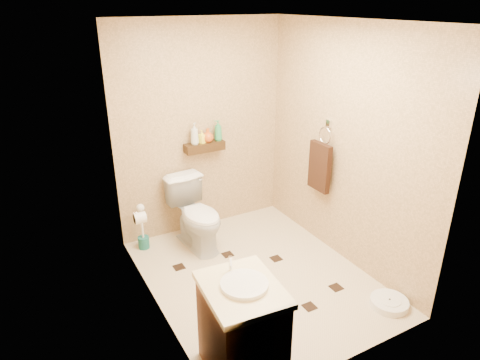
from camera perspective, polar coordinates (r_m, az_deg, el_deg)
ground at (r=4.38m, az=2.24°, el=-12.74°), size 2.50×2.50×0.00m
wall_back at (r=4.86m, az=-5.21°, el=6.70°), size 2.00×0.04×2.40m
wall_front at (r=2.91m, az=15.45°, el=-5.68°), size 2.00×0.04×2.40m
wall_left at (r=3.43m, az=-11.94°, el=-0.82°), size 0.04×2.50×2.40m
wall_right at (r=4.38m, az=13.80°, el=4.30°), size 0.04×2.50×2.40m
ceiling at (r=3.56m, az=2.87°, el=20.48°), size 2.00×2.50×0.02m
wall_shelf at (r=4.84m, az=-4.74°, el=4.43°), size 0.46×0.14×0.10m
floor_accents at (r=4.36m, az=2.48°, el=-12.90°), size 1.31×1.26×0.01m
toilet at (r=4.71m, az=-5.76°, el=-4.61°), size 0.50×0.79×0.77m
vanity at (r=3.22m, az=0.26°, el=-19.27°), size 0.57×0.66×0.88m
bathroom_scale at (r=4.23m, az=19.27°, el=-15.18°), size 0.35×0.35×0.07m
toilet_brush at (r=4.84m, az=-12.84°, el=-6.88°), size 0.12×0.12×0.54m
towel_ring at (r=4.59m, az=10.63°, el=2.04°), size 0.12×0.30×0.76m
toilet_paper at (r=4.26m, az=-13.21°, el=-4.94°), size 0.12×0.11×0.12m
bottle_a at (r=4.75m, az=-6.10°, el=6.15°), size 0.13×0.13×0.24m
bottle_b at (r=4.79m, az=-5.10°, el=5.78°), size 0.09×0.09×0.15m
bottle_c at (r=4.82m, az=-4.32°, el=5.99°), size 0.17×0.17×0.16m
bottle_d at (r=4.86m, az=-2.94°, el=6.63°), size 0.11×0.11×0.23m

